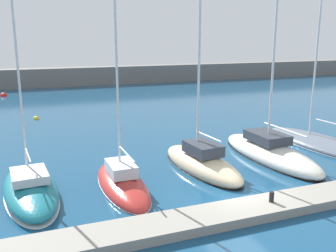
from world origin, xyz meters
TOP-DOWN VIEW (x-y plane):
  - ground_plane at (0.00, 0.00)m, footprint 120.00×120.00m
  - dock_pier at (0.00, -1.46)m, footprint 22.26×1.73m
  - breakwater_seawall at (0.00, 43.21)m, footprint 108.00×2.80m
  - sailboat_teal_nearest at (-8.58, 3.74)m, footprint 2.77×6.97m
  - sailboat_red_second at (-4.46, 3.20)m, footprint 2.03×6.31m
  - sailboat_sand_third at (0.22, 4.13)m, footprint 2.91×7.11m
  - sailboat_ivory_fourth at (4.78, 4.31)m, footprint 2.63×8.53m
  - sailboat_slate_fifth at (9.61, 5.13)m, footprint 3.73×9.88m
  - mooring_buoy_yellow at (-7.60, 20.83)m, footprint 0.52×0.52m
  - mooring_buoy_red at (-10.67, 35.94)m, footprint 0.84×0.84m
  - dock_bollard at (0.66, -1.46)m, footprint 0.20×0.20m

SIDE VIEW (x-z plane):
  - ground_plane at x=0.00m, z-range 0.00..0.00m
  - mooring_buoy_yellow at x=-7.60m, z-range -0.26..0.26m
  - mooring_buoy_red at x=-10.67m, z-range -0.42..0.42m
  - dock_pier at x=0.00m, z-range 0.00..0.38m
  - sailboat_slate_fifth at x=9.61m, z-range -9.25..9.67m
  - sailboat_red_second at x=-4.46m, z-range -6.48..6.92m
  - sailboat_teal_nearest at x=-8.58m, z-range -5.42..6.11m
  - sailboat_sand_third at x=0.22m, z-range -7.06..7.80m
  - sailboat_ivory_fourth at x=4.78m, z-range -7.92..8.68m
  - dock_bollard at x=0.66m, z-range 0.38..0.82m
  - breakwater_seawall at x=0.00m, z-range 0.00..2.63m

